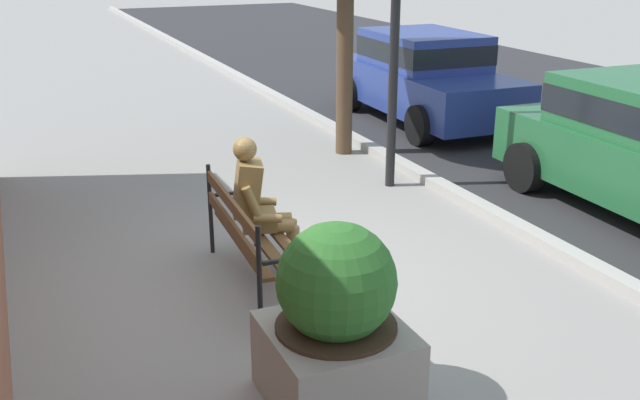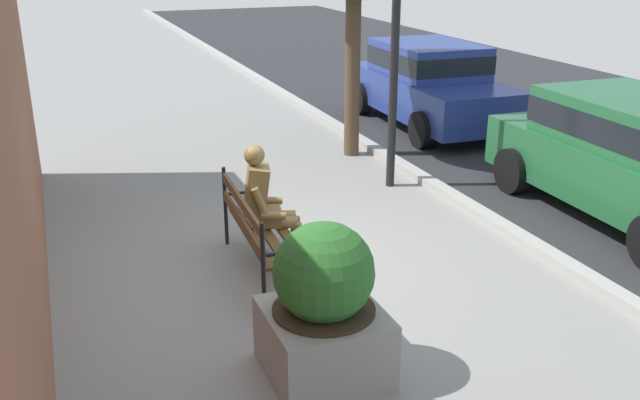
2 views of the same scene
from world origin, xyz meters
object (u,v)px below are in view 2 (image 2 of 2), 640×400
object	(u,v)px
bronze_statue_seated	(270,208)
parked_car_green	(633,154)
concrete_planter	(324,306)
parked_car_blue	(429,82)
lamp_post	(396,5)
park_bench	(257,227)

from	to	relation	value
bronze_statue_seated	parked_car_green	distance (m)	4.71
concrete_planter	parked_car_blue	distance (m)	8.53
parked_car_blue	parked_car_green	xyz separation A→B (m)	(5.13, 0.00, 0.00)
concrete_planter	lamp_post	distance (m)	5.19
park_bench	parked_car_green	size ratio (longest dim) A/B	0.44
park_bench	lamp_post	distance (m)	3.90
lamp_post	park_bench	bearing A→B (deg)	-51.64
concrete_planter	parked_car_green	size ratio (longest dim) A/B	0.32
lamp_post	parked_car_green	bearing A→B (deg)	46.18
bronze_statue_seated	parked_car_green	xyz separation A→B (m)	(0.29, 4.69, 0.17)
park_bench	bronze_statue_seated	distance (m)	0.30
park_bench	concrete_planter	size ratio (longest dim) A/B	1.37
concrete_planter	lamp_post	bearing A→B (deg)	146.76
bronze_statue_seated	parked_car_blue	size ratio (longest dim) A/B	0.33
concrete_planter	parked_car_green	distance (m)	5.26
park_bench	parked_car_blue	distance (m)	7.01
parked_car_green	lamp_post	distance (m)	3.60
bronze_statue_seated	parked_car_blue	world-z (taller)	parked_car_blue
park_bench	concrete_planter	bearing A→B (deg)	-0.67
parked_car_blue	concrete_planter	bearing A→B (deg)	-35.24
park_bench	lamp_post	xyz separation A→B (m)	(-2.07, 2.62, 2.01)
bronze_statue_seated	parked_car_blue	xyz separation A→B (m)	(-4.83, 4.69, 0.17)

